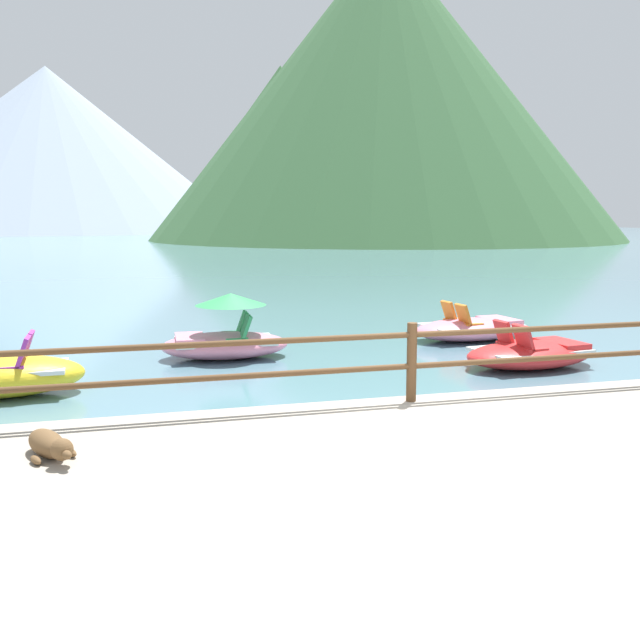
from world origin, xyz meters
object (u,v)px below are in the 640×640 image
object	(u,v)px
pedal_boat_4	(0,375)
pedal_boat_0	(531,353)
dog_resting	(50,445)
pedal_boat_2	(225,336)
pedal_boat_3	(471,328)

from	to	relation	value
pedal_boat_4	pedal_boat_0	bearing A→B (deg)	-1.61
dog_resting	pedal_boat_4	xyz separation A→B (m)	(-1.09, 4.23, -0.21)
pedal_boat_0	dog_resting	bearing A→B (deg)	-151.82
pedal_boat_0	pedal_boat_4	bearing A→B (deg)	178.39
pedal_boat_2	pedal_boat_4	size ratio (longest dim) A/B	1.01
dog_resting	pedal_boat_0	xyz separation A→B (m)	(7.44, 3.99, -0.28)
pedal_boat_2	pedal_boat_3	bearing A→B (deg)	6.08
dog_resting	pedal_boat_3	distance (m)	10.25
dog_resting	pedal_boat_2	bearing A→B (deg)	68.35
pedal_boat_2	pedal_boat_3	size ratio (longest dim) A/B	0.88
dog_resting	pedal_boat_0	world-z (taller)	pedal_boat_0
dog_resting	pedal_boat_2	xyz separation A→B (m)	(2.45, 6.18, -0.12)
pedal_boat_0	pedal_boat_3	size ratio (longest dim) A/B	0.95
pedal_boat_2	pedal_boat_4	bearing A→B (deg)	-151.17
pedal_boat_3	pedal_boat_4	size ratio (longest dim) A/B	1.15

